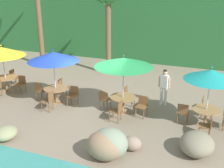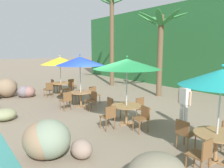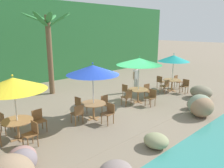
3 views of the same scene
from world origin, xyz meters
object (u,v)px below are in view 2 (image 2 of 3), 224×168
object	(u,v)px
chair_yellow_seaward	(69,88)
chair_blue_right	(66,99)
chair_blue_seaward	(92,99)
dining_table_green	(126,108)
dining_table_blue	(81,94)
chair_blue_left	(72,94)
umbrella_yellow	(60,61)
chair_blue_inland	(94,94)
chair_yellow_left	(54,85)
umbrella_green	(127,64)
dining_table_yellow	(61,85)
chair_green_inland	(142,107)
chair_green_left	(113,106)
chair_teal_left	(184,132)
waiter_in_white	(184,101)
dining_table_teal	(217,138)
chair_green_right	(109,116)
chair_teal_right	(202,154)
chair_yellow_right	(49,88)
umbrella_teal	(222,77)
umbrella_blue	(80,61)
palm_tree_nearest	(112,28)
chair_green_seaward	(143,117)
chair_yellow_inland	(72,85)

from	to	relation	value
chair_yellow_seaward	chair_blue_right	world-z (taller)	same
chair_blue_seaward	dining_table_green	size ratio (longest dim) A/B	0.79
dining_table_blue	chair_blue_left	size ratio (longest dim) A/B	1.26
umbrella_yellow	chair_blue_left	size ratio (longest dim) A/B	2.79
chair_blue_inland	dining_table_green	xyz separation A→B (m)	(3.37, -0.71, 0.10)
chair_yellow_left	dining_table_green	bearing A→B (deg)	-1.28
umbrella_green	chair_yellow_seaward	bearing A→B (deg)	176.28
dining_table_yellow	chair_green_inland	size ratio (longest dim) A/B	1.26
chair_green_inland	chair_green_left	bearing A→B (deg)	-133.38
chair_yellow_seaward	chair_yellow_left	distance (m)	1.71
chair_teal_left	waiter_in_white	world-z (taller)	waiter_in_white
chair_blue_left	dining_table_green	xyz separation A→B (m)	(4.08, 0.15, 0.10)
dining_table_teal	waiter_in_white	xyz separation A→B (m)	(-1.91, 1.43, 0.37)
chair_blue_right	chair_blue_inland	bearing A→B (deg)	100.48
chair_blue_inland	waiter_in_white	distance (m)	4.91
chair_green_right	waiter_in_white	bearing A→B (deg)	58.48
chair_green_inland	chair_teal_right	xyz separation A→B (m)	(3.55, -1.70, 0.00)
chair_yellow_right	chair_blue_inland	bearing A→B (deg)	24.17
chair_green_right	umbrella_teal	bearing A→B (deg)	14.46
umbrella_green	dining_table_green	size ratio (longest dim) A/B	2.33
chair_green_inland	chair_yellow_right	bearing A→B (deg)	-166.92
umbrella_blue	palm_tree_nearest	bearing A→B (deg)	129.41
chair_blue_seaward	chair_green_right	world-z (taller)	same
chair_yellow_seaward	chair_green_seaward	world-z (taller)	same
chair_green_right	chair_teal_right	distance (m)	3.43
chair_green_seaward	chair_green_left	bearing A→B (deg)	179.56
chair_yellow_seaward	chair_green_seaward	size ratio (longest dim) A/B	1.00
chair_yellow_inland	chair_blue_inland	distance (m)	3.25
chair_blue_inland	chair_green_inland	xyz separation A→B (m)	(3.32, 0.15, 0.00)
chair_green_right	dining_table_teal	distance (m)	3.43
dining_table_green	chair_green_left	xyz separation A→B (m)	(-0.85, 0.00, -0.10)
dining_table_yellow	dining_table_green	xyz separation A→B (m)	(6.42, -0.25, 0.00)
dining_table_blue	chair_blue_right	world-z (taller)	chair_blue_right
chair_green_inland	chair_green_left	world-z (taller)	same
chair_yellow_seaward	chair_green_inland	bearing A→B (deg)	5.09
chair_yellow_right	chair_teal_right	world-z (taller)	same
chair_yellow_right	umbrella_blue	distance (m)	3.52
dining_table_blue	chair_teal_right	xyz separation A→B (m)	(6.72, -0.71, -0.10)
chair_yellow_seaward	dining_table_yellow	bearing A→B (deg)	-172.61
chair_blue_left	chair_teal_right	world-z (taller)	same
chair_green_left	chair_teal_right	distance (m)	4.43
dining_table_green	chair_green_inland	distance (m)	0.86
umbrella_blue	chair_blue_right	distance (m)	1.92
chair_yellow_seaward	chair_yellow_left	xyz separation A→B (m)	(-1.70, -0.20, 0.00)
umbrella_blue	chair_blue_right	xyz separation A→B (m)	(0.16, -0.84, -1.72)
umbrella_yellow	waiter_in_white	world-z (taller)	umbrella_yellow
dining_table_blue	umbrella_green	bearing A→B (deg)	2.38
chair_green_right	dining_table_teal	xyz separation A→B (m)	(3.32, 0.86, 0.10)
chair_green_left	chair_yellow_right	bearing A→B (deg)	-173.74
chair_yellow_seaward	dining_table_blue	distance (m)	2.40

